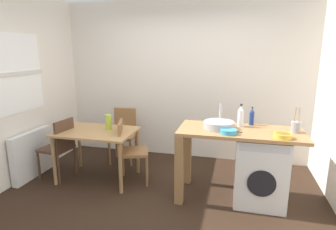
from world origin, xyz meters
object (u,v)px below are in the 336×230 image
at_px(bottle_tall_green, 241,116).
at_px(bottle_squat_brown, 252,117).
at_px(chair_opposite, 129,148).
at_px(washing_machine, 260,169).
at_px(colander, 283,135).
at_px(mixing_bowl, 229,131).
at_px(vase, 109,122).
at_px(dining_table, 97,137).
at_px(chair_spare_by_wall, 124,132).
at_px(chair_person_seat, 60,145).
at_px(utensil_crock, 296,127).

bearing_deg(bottle_tall_green, bottle_squat_brown, 39.67).
relative_size(chair_opposite, washing_machine, 1.05).
bearing_deg(bottle_squat_brown, colander, -57.81).
distance_m(mixing_bowl, vase, 1.76).
distance_m(dining_table, chair_opposite, 0.50).
height_order(chair_spare_by_wall, washing_machine, chair_spare_by_wall).
height_order(chair_opposite, washing_machine, chair_opposite).
distance_m(bottle_squat_brown, mixing_bowl, 0.56).
distance_m(chair_person_seat, washing_machine, 2.81).
height_order(chair_person_seat, chair_opposite, same).
relative_size(chair_spare_by_wall, bottle_tall_green, 3.08).
height_order(bottle_tall_green, colander, bottle_tall_green).
bearing_deg(dining_table, utensil_crock, -1.01).
bearing_deg(mixing_bowl, chair_person_seat, 175.54).
relative_size(utensil_crock, colander, 1.50).
distance_m(bottle_squat_brown, vase, 2.00).
xyz_separation_m(chair_opposite, mixing_bowl, (1.39, -0.32, 0.44)).
bearing_deg(bottle_squat_brown, chair_person_seat, -173.85).
relative_size(washing_machine, colander, 4.30).
bearing_deg(vase, chair_person_seat, -163.32).
bearing_deg(chair_spare_by_wall, colander, 148.78).
bearing_deg(washing_machine, bottle_tall_green, 148.58).
relative_size(chair_person_seat, vase, 4.03).
distance_m(bottle_tall_green, colander, 0.60).
bearing_deg(washing_machine, utensil_crock, 8.10).
bearing_deg(chair_opposite, colander, 62.12).
bearing_deg(colander, chair_opposite, 170.12).
height_order(bottle_tall_green, mixing_bowl, bottle_tall_green).
height_order(chair_spare_by_wall, utensil_crock, utensil_crock).
xyz_separation_m(dining_table, bottle_squat_brown, (2.14, 0.18, 0.38)).
bearing_deg(chair_spare_by_wall, chair_opposite, 111.01).
relative_size(chair_spare_by_wall, washing_machine, 1.05).
relative_size(dining_table, chair_person_seat, 1.22).
relative_size(dining_table, vase, 4.93).
relative_size(bottle_squat_brown, vase, 1.06).
bearing_deg(washing_machine, chair_opposite, 175.97).
bearing_deg(mixing_bowl, utensil_crock, 18.06).
bearing_deg(vase, chair_opposite, -12.50).
bearing_deg(washing_machine, vase, 174.63).
distance_m(utensil_crock, colander, 0.33).
height_order(chair_opposite, bottle_tall_green, bottle_tall_green).
height_order(chair_opposite, vase, vase).
relative_size(bottle_tall_green, colander, 1.46).
xyz_separation_m(dining_table, chair_spare_by_wall, (0.09, 0.77, -0.14)).
distance_m(chair_person_seat, chair_spare_by_wall, 1.09).
xyz_separation_m(chair_person_seat, chair_opposite, (1.03, 0.14, 0.00)).
relative_size(washing_machine, mixing_bowl, 4.42).
bearing_deg(chair_spare_by_wall, vase, 88.53).
distance_m(chair_spare_by_wall, utensil_crock, 2.71).
bearing_deg(colander, mixing_bowl, 178.05).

